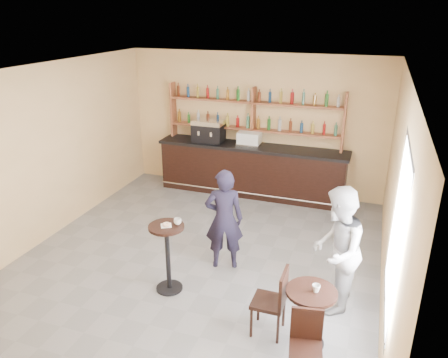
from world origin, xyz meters
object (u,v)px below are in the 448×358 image
(man_main, at_px, (224,219))
(patron_second, at_px, (336,250))
(cafe_table, at_px, (309,318))
(bar_counter, at_px, (251,170))
(chair_west, at_px, (268,301))
(chair_south, at_px, (306,349))
(pedestal_table, at_px, (168,258))
(espresso_machine, at_px, (209,131))
(pastry_case, at_px, (250,139))

(man_main, distance_m, patron_second, 1.91)
(man_main, xyz_separation_m, cafe_table, (1.64, -1.40, -0.46))
(bar_counter, height_order, man_main, man_main)
(cafe_table, bearing_deg, chair_west, 174.81)
(chair_south, xyz_separation_m, patron_second, (0.15, 1.48, 0.50))
(bar_counter, distance_m, pedestal_table, 4.05)
(espresso_machine, bearing_deg, pedestal_table, -78.56)
(man_main, height_order, cafe_table, man_main)
(pastry_case, height_order, chair_west, pastry_case)
(espresso_machine, distance_m, cafe_table, 5.60)
(chair_west, height_order, patron_second, patron_second)
(bar_counter, xyz_separation_m, espresso_machine, (-1.06, 0.00, 0.84))
(patron_second, bearing_deg, man_main, -102.66)
(man_main, distance_m, chair_west, 1.77)
(bar_counter, distance_m, chair_south, 5.55)
(pedestal_table, xyz_separation_m, patron_second, (2.42, 0.41, 0.38))
(cafe_table, distance_m, chair_south, 0.60)
(pastry_case, relative_size, pedestal_table, 0.47)
(espresso_machine, relative_size, chair_west, 0.73)
(bar_counter, bearing_deg, chair_west, -71.24)
(bar_counter, distance_m, pastry_case, 0.75)
(cafe_table, bearing_deg, chair_south, -85.24)
(pastry_case, height_order, chair_south, pastry_case)
(pastry_case, relative_size, chair_south, 0.60)
(bar_counter, height_order, chair_west, bar_counter)
(espresso_machine, distance_m, pedestal_table, 4.24)
(espresso_machine, bearing_deg, man_main, -65.78)
(man_main, bearing_deg, chair_west, 110.26)
(espresso_machine, relative_size, man_main, 0.41)
(pedestal_table, xyz_separation_m, man_main, (0.58, 0.92, 0.32))
(chair_south, height_order, patron_second, patron_second)
(pedestal_table, height_order, cafe_table, pedestal_table)
(cafe_table, relative_size, patron_second, 0.44)
(bar_counter, distance_m, patron_second, 4.31)
(espresso_machine, distance_m, pastry_case, 1.00)
(chair_south, bearing_deg, bar_counter, 102.79)
(bar_counter, xyz_separation_m, cafe_table, (2.07, -4.53, -0.18))
(espresso_machine, xyz_separation_m, man_main, (1.48, -3.13, -0.57))
(pedestal_table, relative_size, patron_second, 0.59)
(chair_west, bearing_deg, espresso_machine, -149.91)
(pastry_case, bearing_deg, man_main, -77.22)
(pedestal_table, distance_m, cafe_table, 2.28)
(pastry_case, relative_size, man_main, 0.30)
(bar_counter, bearing_deg, man_main, -82.21)
(cafe_table, bearing_deg, pastry_case, 115.24)
(bar_counter, distance_m, espresso_machine, 1.35)
(espresso_machine, height_order, cafe_table, espresso_machine)
(man_main, height_order, patron_second, patron_second)
(pedestal_table, xyz_separation_m, cafe_table, (2.22, -0.48, -0.14))
(pedestal_table, bearing_deg, cafe_table, -12.10)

